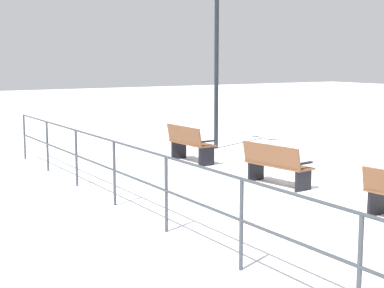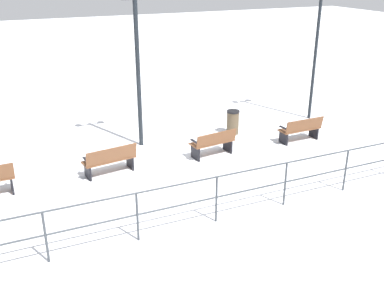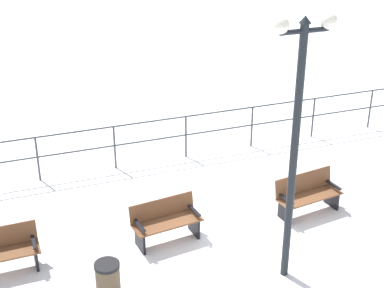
# 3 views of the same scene
# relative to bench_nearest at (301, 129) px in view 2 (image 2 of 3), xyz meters

# --- Properties ---
(ground_plane) EXTENTS (80.00, 80.00, 0.00)m
(ground_plane) POSITION_rel_bench_nearest_xyz_m (0.04, 4.80, -0.43)
(ground_plane) COLOR white
(ground_plane) RESTS_ON ground
(bench_nearest) EXTENTS (0.58, 1.46, 0.84)m
(bench_nearest) POSITION_rel_bench_nearest_xyz_m (0.00, 0.00, 0.00)
(bench_nearest) COLOR brown
(bench_nearest) RESTS_ON ground
(bench_second) EXTENTS (0.73, 1.45, 0.84)m
(bench_second) POSITION_rel_bench_nearest_xyz_m (0.08, 3.19, 0.01)
(bench_second) COLOR brown
(bench_second) RESTS_ON ground
(bench_third) EXTENTS (0.75, 1.53, 0.87)m
(bench_third) POSITION_rel_bench_nearest_xyz_m (0.11, 6.39, 0.01)
(bench_third) COLOR brown
(bench_third) RESTS_ON ground
(lamppost_near) EXTENTS (0.27, 0.91, 5.31)m
(lamppost_near) POSITION_rel_bench_nearest_xyz_m (1.87, -1.81, 3.20)
(lamppost_near) COLOR black
(lamppost_near) RESTS_ON ground
(lamppost_middle) EXTENTS (0.27, 1.10, 4.83)m
(lamppost_middle) POSITION_rel_bench_nearest_xyz_m (1.87, 4.92, 2.74)
(lamppost_middle) COLOR black
(lamppost_middle) RESTS_ON ground
(waterfront_railing) EXTENTS (0.05, 14.94, 1.15)m
(waterfront_railing) POSITION_rel_bench_nearest_xyz_m (-3.31, 4.80, 0.34)
(waterfront_railing) COLOR #383D42
(waterfront_railing) RESTS_ON ground
(trash_bin) EXTENTS (0.44, 0.44, 0.84)m
(trash_bin) POSITION_rel_bench_nearest_xyz_m (1.57, 1.70, -0.01)
(trash_bin) COLOR brown
(trash_bin) RESTS_ON ground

